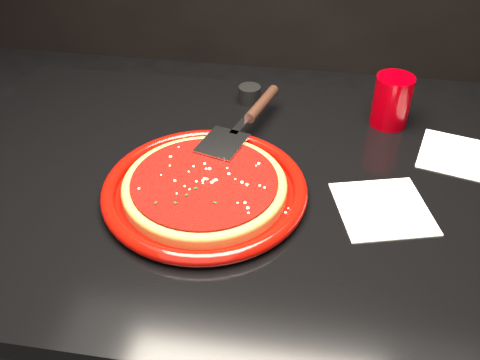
% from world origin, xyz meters
% --- Properties ---
extents(table, '(1.20, 0.80, 0.75)m').
position_xyz_m(table, '(0.00, 0.00, 0.38)').
color(table, black).
rests_on(table, floor).
extents(plate, '(0.49, 0.49, 0.03)m').
position_xyz_m(plate, '(-0.07, -0.05, 0.76)').
color(plate, '#6F0603').
rests_on(plate, table).
extents(pizza_crust, '(0.39, 0.39, 0.01)m').
position_xyz_m(pizza_crust, '(-0.07, -0.05, 0.77)').
color(pizza_crust, brown).
rests_on(pizza_crust, plate).
extents(pizza_crust_rim, '(0.39, 0.39, 0.02)m').
position_xyz_m(pizza_crust_rim, '(-0.07, -0.05, 0.78)').
color(pizza_crust_rim, brown).
rests_on(pizza_crust_rim, plate).
extents(pizza_sauce, '(0.35, 0.35, 0.01)m').
position_xyz_m(pizza_sauce, '(-0.07, -0.05, 0.78)').
color(pizza_sauce, maroon).
rests_on(pizza_sauce, plate).
extents(parmesan_dusting, '(0.26, 0.26, 0.01)m').
position_xyz_m(parmesan_dusting, '(-0.07, -0.05, 0.79)').
color(parmesan_dusting, beige).
rests_on(parmesan_dusting, plate).
extents(basil_flecks, '(0.24, 0.24, 0.00)m').
position_xyz_m(basil_flecks, '(-0.07, -0.05, 0.79)').
color(basil_flecks, black).
rests_on(basil_flecks, plate).
extents(pizza_server, '(0.18, 0.35, 0.03)m').
position_xyz_m(pizza_server, '(-0.02, 0.15, 0.80)').
color(pizza_server, silver).
rests_on(pizza_server, plate).
extents(cup, '(0.08, 0.08, 0.11)m').
position_xyz_m(cup, '(0.28, 0.26, 0.81)').
color(cup, '#930006').
rests_on(cup, table).
extents(napkin_a, '(0.19, 0.19, 0.00)m').
position_xyz_m(napkin_a, '(0.25, -0.03, 0.75)').
color(napkin_a, white).
rests_on(napkin_a, table).
extents(napkin_b, '(0.17, 0.17, 0.00)m').
position_xyz_m(napkin_b, '(0.41, 0.16, 0.75)').
color(napkin_b, white).
rests_on(napkin_b, table).
extents(ramekin, '(0.06, 0.06, 0.04)m').
position_xyz_m(ramekin, '(-0.03, 0.30, 0.77)').
color(ramekin, black).
rests_on(ramekin, table).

